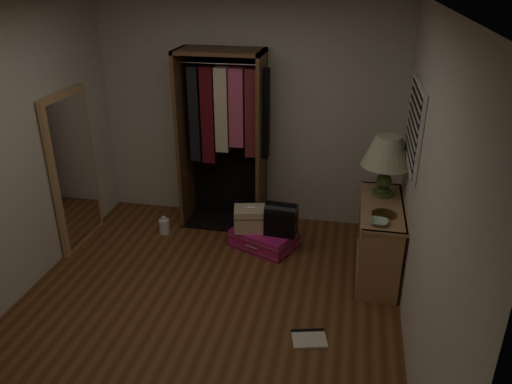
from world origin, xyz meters
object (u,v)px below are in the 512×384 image
(floor_mirror, at_px, (74,171))
(pink_suitcase, at_px, (264,238))
(table_lamp, at_px, (387,152))
(console_bookshelf, at_px, (379,236))
(train_case, at_px, (251,219))
(black_bag, at_px, (281,218))
(open_wardrobe, at_px, (226,126))
(white_jug, at_px, (164,226))

(floor_mirror, height_order, pink_suitcase, floor_mirror)
(table_lamp, bearing_deg, console_bookshelf, -90.90)
(train_case, xyz_separation_m, table_lamp, (1.35, -0.01, 0.87))
(pink_suitcase, relative_size, train_case, 1.88)
(pink_suitcase, height_order, table_lamp, table_lamp)
(pink_suitcase, xyz_separation_m, table_lamp, (1.21, -0.01, 1.10))
(train_case, xyz_separation_m, black_bag, (0.33, -0.02, 0.06))
(floor_mirror, bearing_deg, black_bag, 5.93)
(floor_mirror, distance_m, table_lamp, 3.27)
(black_bag, distance_m, table_lamp, 1.30)
(console_bookshelf, bearing_deg, open_wardrobe, 157.16)
(open_wardrobe, height_order, train_case, open_wardrobe)
(floor_mirror, relative_size, train_case, 3.96)
(black_bag, relative_size, table_lamp, 0.59)
(table_lamp, bearing_deg, train_case, 179.77)
(table_lamp, distance_m, white_jug, 2.65)
(black_bag, height_order, white_jug, black_bag)
(floor_mirror, relative_size, pink_suitcase, 2.11)
(table_lamp, bearing_deg, white_jug, 178.10)
(floor_mirror, height_order, table_lamp, floor_mirror)
(console_bookshelf, height_order, floor_mirror, floor_mirror)
(floor_mirror, bearing_deg, open_wardrobe, 27.24)
(open_wardrobe, relative_size, floor_mirror, 1.21)
(open_wardrobe, bearing_deg, console_bookshelf, -22.84)
(black_bag, xyz_separation_m, white_jug, (-1.38, 0.10, -0.30))
(train_case, height_order, table_lamp, table_lamp)
(floor_mirror, xyz_separation_m, black_bag, (2.22, 0.23, -0.46))
(console_bookshelf, relative_size, pink_suitcase, 1.39)
(black_bag, bearing_deg, floor_mirror, -169.81)
(train_case, bearing_deg, open_wardrobe, 115.70)
(black_bag, bearing_deg, table_lamp, 5.12)
(console_bookshelf, xyz_separation_m, white_jug, (-2.40, 0.29, -0.30))
(console_bookshelf, relative_size, black_bag, 3.08)
(white_jug, bearing_deg, train_case, -4.05)
(table_lamp, xyz_separation_m, white_jug, (-2.40, 0.08, -1.11))
(white_jug, bearing_deg, pink_suitcase, -3.11)
(floor_mirror, relative_size, white_jug, 8.05)
(open_wardrobe, xyz_separation_m, train_case, (0.40, -0.52, -0.88))
(open_wardrobe, relative_size, black_bag, 5.63)
(console_bookshelf, distance_m, train_case, 1.37)
(pink_suitcase, distance_m, table_lamp, 1.63)
(white_jug, bearing_deg, black_bag, -3.94)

